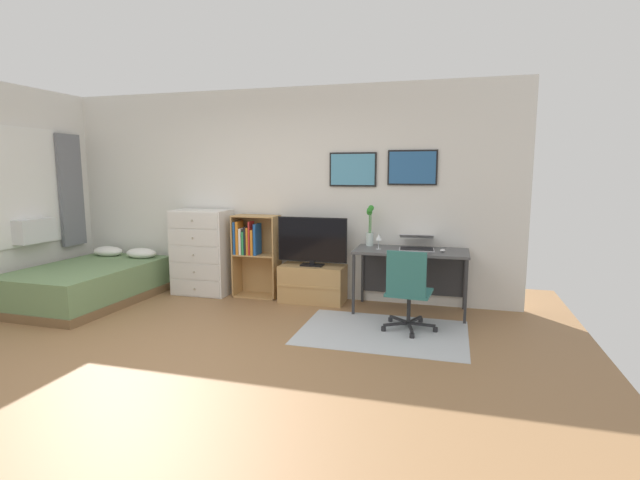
# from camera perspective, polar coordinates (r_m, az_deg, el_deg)

# --- Properties ---
(ground_plane) EXTENTS (7.20, 7.20, 0.00)m
(ground_plane) POSITION_cam_1_polar(r_m,az_deg,el_deg) (4.40, -16.20, -14.03)
(ground_plane) COLOR #936B44
(wall_back_with_posters) EXTENTS (6.12, 0.09, 2.70)m
(wall_back_with_posters) POSITION_cam_1_polar(r_m,az_deg,el_deg) (6.26, -4.74, 5.61)
(wall_back_with_posters) COLOR silver
(wall_back_with_posters) RESTS_ON ground_plane
(area_rug) EXTENTS (1.70, 1.20, 0.01)m
(area_rug) POSITION_cam_1_polar(r_m,az_deg,el_deg) (5.00, 7.55, -10.95)
(area_rug) COLOR #B2B7BC
(area_rug) RESTS_ON ground_plane
(bed) EXTENTS (1.29, 1.93, 0.59)m
(bed) POSITION_cam_1_polar(r_m,az_deg,el_deg) (6.71, -26.05, -4.67)
(bed) COLOR brown
(bed) RESTS_ON ground_plane
(dresser) EXTENTS (0.76, 0.46, 1.14)m
(dresser) POSITION_cam_1_polar(r_m,az_deg,el_deg) (6.54, -14.04, -1.44)
(dresser) COLOR silver
(dresser) RESTS_ON ground_plane
(bookshelf) EXTENTS (0.59, 0.30, 1.08)m
(bookshelf) POSITION_cam_1_polar(r_m,az_deg,el_deg) (6.27, -8.09, -1.09)
(bookshelf) COLOR tan
(bookshelf) RESTS_ON ground_plane
(tv_stand) EXTENTS (0.82, 0.41, 0.47)m
(tv_stand) POSITION_cam_1_polar(r_m,az_deg,el_deg) (6.01, -0.88, -5.27)
(tv_stand) COLOR tan
(tv_stand) RESTS_ON ground_plane
(television) EXTENTS (0.89, 0.16, 0.61)m
(television) POSITION_cam_1_polar(r_m,az_deg,el_deg) (5.89, -0.96, -0.19)
(television) COLOR black
(television) RESTS_ON tv_stand
(desk) EXTENTS (1.30, 0.62, 0.74)m
(desk) POSITION_cam_1_polar(r_m,az_deg,el_deg) (5.68, 10.96, -2.36)
(desk) COLOR #4C4C4F
(desk) RESTS_ON ground_plane
(office_chair) EXTENTS (0.57, 0.58, 0.86)m
(office_chair) POSITION_cam_1_polar(r_m,az_deg,el_deg) (4.93, 10.53, -5.78)
(office_chair) COLOR #232326
(office_chair) RESTS_ON ground_plane
(laptop) EXTENTS (0.43, 0.46, 0.17)m
(laptop) POSITION_cam_1_polar(r_m,az_deg,el_deg) (5.67, 11.57, -0.36)
(laptop) COLOR #B7B7BC
(laptop) RESTS_ON desk
(computer_mouse) EXTENTS (0.06, 0.10, 0.03)m
(computer_mouse) POSITION_cam_1_polar(r_m,az_deg,el_deg) (5.54, 14.56, -1.21)
(computer_mouse) COLOR silver
(computer_mouse) RESTS_ON desk
(bamboo_vase) EXTENTS (0.09, 0.10, 0.50)m
(bamboo_vase) POSITION_cam_1_polar(r_m,az_deg,el_deg) (5.79, 6.03, 1.63)
(bamboo_vase) COLOR silver
(bamboo_vase) RESTS_ON desk
(wine_glass) EXTENTS (0.07, 0.07, 0.18)m
(wine_glass) POSITION_cam_1_polar(r_m,az_deg,el_deg) (5.57, 7.09, 0.27)
(wine_glass) COLOR silver
(wine_glass) RESTS_ON desk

